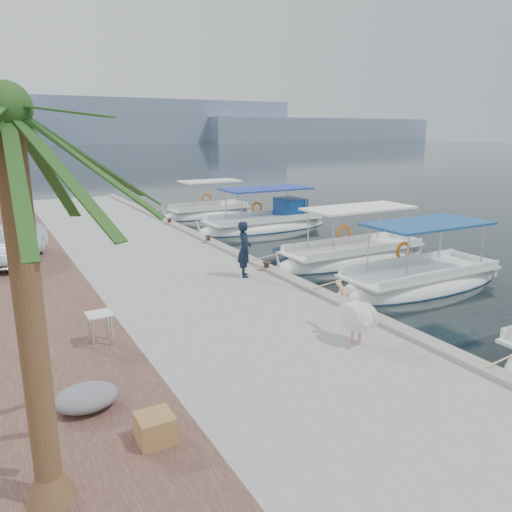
{
  "coord_description": "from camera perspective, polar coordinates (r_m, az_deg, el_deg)",
  "views": [
    {
      "loc": [
        -8.68,
        -12.84,
        5.2
      ],
      "look_at": [
        -1.0,
        1.07,
        1.2
      ],
      "focal_mm": 35.0,
      "sensor_mm": 36.0,
      "label": 1
    }
  ],
  "objects": [
    {
      "name": "concrete_quay",
      "position": [
        19.37,
        -10.86,
        -0.94
      ],
      "size": [
        6.0,
        40.0,
        0.5
      ],
      "primitive_type": "cube",
      "color": "gray",
      "rests_on": "ground"
    },
    {
      "name": "ground",
      "position": [
        16.35,
        4.9,
        -4.47
      ],
      "size": [
        400.0,
        400.0,
        0.0
      ],
      "primitive_type": "plane",
      "color": "black",
      "rests_on": "ground"
    },
    {
      "name": "mooring_bollards",
      "position": [
        17.19,
        1.21,
        -1.08
      ],
      "size": [
        0.28,
        20.28,
        0.33
      ],
      "color": "black",
      "rests_on": "concrete_quay"
    },
    {
      "name": "parked_car",
      "position": [
        20.29,
        -25.85,
        1.21
      ],
      "size": [
        2.63,
        4.25,
        1.32
      ],
      "primitive_type": "imported",
      "rotation": [
        0.0,
        0.0,
        -0.33
      ],
      "color": "#B2BECB",
      "rests_on": "cobblestone_strip"
    },
    {
      "name": "tarp_bundle",
      "position": [
        9.47,
        -18.85,
        -15.07
      ],
      "size": [
        1.1,
        0.9,
        0.4
      ],
      "primitive_type": "ellipsoid",
      "color": "slate",
      "rests_on": "cobblestone_strip"
    },
    {
      "name": "distant_hills",
      "position": [
        217.75,
        -19.36,
        13.98
      ],
      "size": [
        330.0,
        60.0,
        18.0
      ],
      "color": "#7584A1",
      "rests_on": "ground"
    },
    {
      "name": "fishing_caique_e",
      "position": [
        31.32,
        -5.43,
        4.73
      ],
      "size": [
        6.02,
        2.16,
        2.83
      ],
      "color": "white",
      "rests_on": "ground"
    },
    {
      "name": "fishing_caique_b",
      "position": [
        17.98,
        18.15,
        -3.0
      ],
      "size": [
        7.02,
        2.41,
        2.83
      ],
      "color": "white",
      "rests_on": "ground"
    },
    {
      "name": "cobblestone_strip",
      "position": [
        18.53,
        -25.7,
        -2.81
      ],
      "size": [
        4.0,
        40.0,
        0.5
      ],
      "primitive_type": "cube",
      "color": "#4E2F29",
      "rests_on": "ground"
    },
    {
      "name": "date_palm",
      "position": [
        6.2,
        -26.65,
        14.49
      ],
      "size": [
        4.6,
        4.6,
        5.85
      ],
      "color": "brown",
      "rests_on": "cobblestone_strip"
    },
    {
      "name": "quay_curb",
      "position": [
        20.29,
        -3.43,
        0.87
      ],
      "size": [
        0.44,
        40.0,
        0.12
      ],
      "primitive_type": "cube",
      "color": "gray",
      "rests_on": "concrete_quay"
    },
    {
      "name": "wooden_crate",
      "position": [
        8.33,
        -11.45,
        -18.71
      ],
      "size": [
        0.55,
        0.55,
        0.44
      ],
      "primitive_type": "cube",
      "color": "olive",
      "rests_on": "cobblestone_strip"
    },
    {
      "name": "folding_table",
      "position": [
        11.84,
        -17.43,
        -7.2
      ],
      "size": [
        0.55,
        0.55,
        0.73
      ],
      "color": "silver",
      "rests_on": "cobblestone_strip"
    },
    {
      "name": "fishing_caique_d",
      "position": [
        27.17,
        0.97,
        3.48
      ],
      "size": [
        7.86,
        2.57,
        2.83
      ],
      "color": "white",
      "rests_on": "ground"
    },
    {
      "name": "pelican",
      "position": [
        11.6,
        11.39,
        -6.61
      ],
      "size": [
        0.75,
        1.62,
        1.25
      ],
      "color": "tan",
      "rests_on": "concrete_quay"
    },
    {
      "name": "fishing_caique_c",
      "position": [
        20.78,
        11.0,
        -0.28
      ],
      "size": [
        7.5,
        2.22,
        2.83
      ],
      "color": "white",
      "rests_on": "ground"
    },
    {
      "name": "fisherman",
      "position": [
        16.37,
        -1.34,
        0.79
      ],
      "size": [
        0.65,
        0.78,
        1.85
      ],
      "primitive_type": "imported",
      "rotation": [
        0.0,
        0.0,
        1.22
      ],
      "color": "black",
      "rests_on": "concrete_quay"
    }
  ]
}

